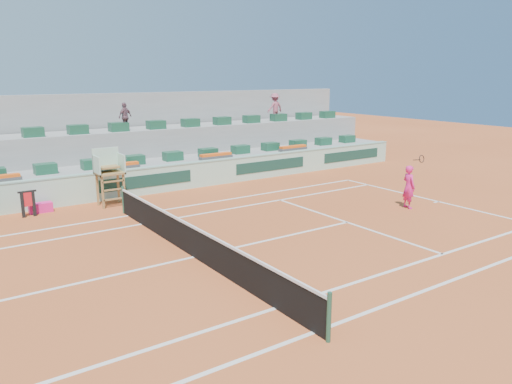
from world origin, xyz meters
TOP-DOWN VIEW (x-y plane):
  - ground at (0.00, 0.00)m, footprint 90.00×90.00m
  - seating_tier_lower at (0.00, 10.70)m, footprint 36.00×4.00m
  - seating_tier_upper at (0.00, 12.30)m, footprint 36.00×2.40m
  - stadium_back_wall at (0.00, 13.90)m, footprint 36.00×0.40m
  - player_bag at (-2.69, 7.95)m, footprint 0.88×0.39m
  - spectator_mid at (2.35, 11.67)m, footprint 0.90×0.66m
  - spectator_right at (11.75, 11.74)m, footprint 1.14×0.73m
  - court_lines at (0.00, 0.00)m, footprint 23.89×11.09m
  - tennis_net at (0.00, 0.00)m, footprint 0.10×11.97m
  - advertising_hoarding at (0.02, 8.50)m, footprint 36.00×0.34m
  - umpire_chair at (0.00, 7.50)m, footprint 1.10×0.90m
  - seat_row_lower at (0.00, 9.80)m, footprint 32.90×0.60m
  - seat_row_upper at (0.00, 11.70)m, footprint 32.90×0.60m
  - flower_planters at (-1.50, 9.00)m, footprint 26.80×0.36m
  - towel_rack at (-3.20, 7.54)m, footprint 0.66×0.11m
  - tennis_player at (9.94, 0.09)m, footprint 0.55×0.92m

SIDE VIEW (x-z plane):
  - ground at x=0.00m, z-range 0.00..0.00m
  - court_lines at x=0.00m, z-range 0.00..0.01m
  - player_bag at x=-2.69m, z-range 0.00..0.39m
  - tennis_net at x=0.00m, z-range -0.02..1.08m
  - seating_tier_lower at x=0.00m, z-range 0.00..1.20m
  - towel_rack at x=-3.20m, z-range 0.09..1.12m
  - advertising_hoarding at x=0.02m, z-range 0.00..1.26m
  - tennis_player at x=9.94m, z-range -0.24..2.03m
  - seating_tier_upper at x=0.00m, z-range 0.00..2.60m
  - flower_planters at x=-1.50m, z-range 1.19..1.47m
  - seat_row_lower at x=0.00m, z-range 1.20..1.64m
  - umpire_chair at x=0.00m, z-range 0.34..2.74m
  - stadium_back_wall at x=0.00m, z-range 0.00..4.40m
  - seat_row_upper at x=0.00m, z-range 2.60..3.04m
  - spectator_mid at x=2.35m, z-range 2.60..4.02m
  - spectator_right at x=11.75m, z-range 2.60..4.28m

